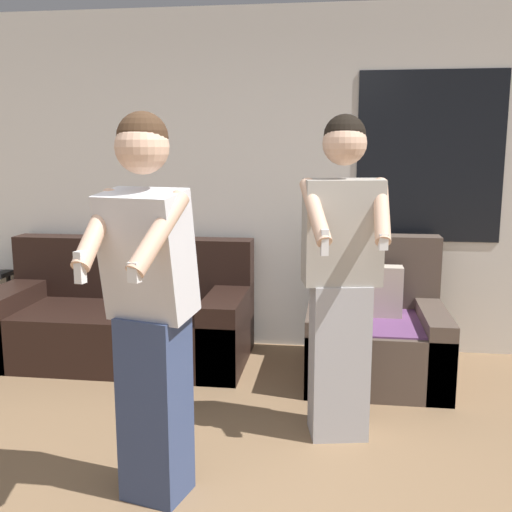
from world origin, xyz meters
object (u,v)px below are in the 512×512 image
(armchair, at_px, (375,333))
(couch, at_px, (122,319))
(person_right, at_px, (341,276))
(person_left, at_px, (149,305))

(armchair, bearing_deg, couch, 176.25)
(armchair, bearing_deg, person_right, -105.08)
(couch, bearing_deg, person_left, -65.83)
(armchair, bearing_deg, person_left, -123.13)
(person_left, bearing_deg, armchair, 56.87)
(armchair, relative_size, person_right, 0.54)
(couch, xyz_separation_m, person_left, (0.82, -1.83, 0.63))
(armchair, height_order, person_left, person_left)
(couch, xyz_separation_m, armchair, (1.93, -0.13, 0.01))
(person_right, bearing_deg, person_left, -139.02)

